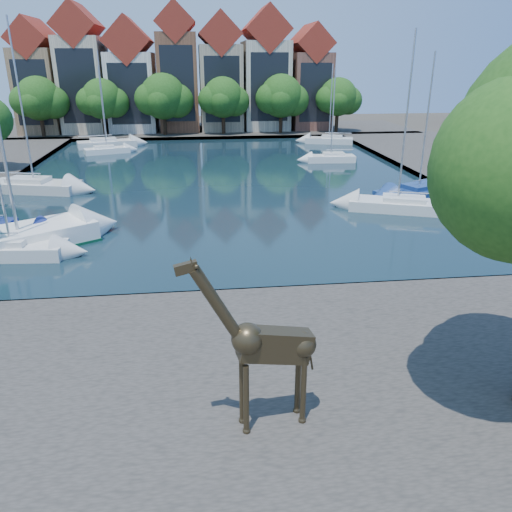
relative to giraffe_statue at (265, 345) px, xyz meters
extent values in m
plane|color=#38332B|center=(0.35, 8.94, -3.01)|extent=(160.00, 160.00, 0.00)
cube|color=black|center=(0.35, 32.94, -2.97)|extent=(38.00, 50.00, 0.08)
cube|color=#47433D|center=(0.35, 1.94, -2.76)|extent=(50.00, 14.00, 0.50)
cube|color=#47433D|center=(0.35, 64.94, -2.76)|extent=(60.00, 16.00, 0.50)
cube|color=#47433D|center=(25.35, 32.94, -2.76)|extent=(14.00, 52.00, 0.50)
cube|color=#977552|center=(-22.65, 64.94, 2.99)|extent=(5.39, 9.00, 11.00)
cube|color=maroon|center=(-22.65, 64.94, 9.70)|extent=(5.44, 9.18, 5.44)
cube|color=black|center=(-22.65, 60.46, 2.99)|extent=(4.40, 0.05, 8.25)
cube|color=beige|center=(-16.65, 64.94, 3.74)|extent=(5.88, 9.00, 12.50)
cube|color=maroon|center=(-16.65, 64.94, 11.31)|extent=(5.94, 9.18, 5.94)
cube|color=black|center=(-16.65, 60.46, 3.74)|extent=(4.80, 0.05, 9.38)
cube|color=silver|center=(-10.15, 64.94, 2.74)|extent=(6.37, 9.00, 10.50)
cube|color=maroon|center=(-10.15, 64.94, 9.42)|extent=(6.43, 9.18, 6.43)
cube|color=black|center=(-10.15, 60.46, 2.74)|extent=(5.20, 0.05, 7.88)
cube|color=brown|center=(-3.65, 64.94, 3.99)|extent=(5.39, 9.00, 13.00)
cube|color=maroon|center=(-3.65, 64.94, 11.70)|extent=(5.44, 9.18, 5.44)
cube|color=black|center=(-3.65, 60.46, 3.99)|extent=(4.40, 0.05, 9.75)
cube|color=tan|center=(2.35, 64.94, 3.24)|extent=(5.88, 9.00, 11.50)
cube|color=maroon|center=(2.35, 64.94, 10.31)|extent=(5.94, 9.18, 5.94)
cube|color=black|center=(2.35, 60.46, 3.24)|extent=(4.80, 0.05, 8.62)
cube|color=beige|center=(8.85, 64.94, 3.49)|extent=(6.37, 9.00, 12.00)
cube|color=maroon|center=(8.85, 64.94, 10.92)|extent=(6.43, 9.18, 6.43)
cube|color=black|center=(8.85, 60.46, 3.49)|extent=(5.20, 0.05, 9.00)
cube|color=brown|center=(15.35, 64.94, 2.74)|extent=(5.39, 9.00, 10.50)
cube|color=maroon|center=(15.35, 64.94, 9.20)|extent=(5.44, 9.18, 5.44)
cube|color=black|center=(15.35, 60.46, 2.74)|extent=(4.40, 0.05, 7.88)
cylinder|color=#332114|center=(-21.65, 59.44, -0.91)|extent=(0.50, 0.50, 3.20)
sphere|color=#1D4413|center=(-21.65, 59.44, 2.37)|extent=(5.60, 5.60, 5.60)
sphere|color=#1D4413|center=(-19.97, 59.74, 1.81)|extent=(4.20, 4.20, 4.20)
sphere|color=#1D4413|center=(-23.19, 59.04, 2.09)|extent=(3.92, 3.92, 3.92)
cylinder|color=#332114|center=(-13.65, 59.44, -0.91)|extent=(0.50, 0.50, 3.20)
sphere|color=#1D4413|center=(-13.65, 59.44, 2.25)|extent=(5.20, 5.20, 5.20)
sphere|color=#1D4413|center=(-12.09, 59.74, 1.73)|extent=(3.90, 3.90, 3.90)
sphere|color=#1D4413|center=(-15.08, 59.04, 1.99)|extent=(3.64, 3.64, 3.64)
cylinder|color=#332114|center=(-5.65, 59.44, -0.91)|extent=(0.50, 0.50, 3.20)
sphere|color=#1D4413|center=(-5.65, 59.44, 2.49)|extent=(6.00, 6.00, 6.00)
sphere|color=#1D4413|center=(-3.85, 59.74, 1.89)|extent=(4.50, 4.50, 4.50)
sphere|color=#1D4413|center=(-7.30, 59.04, 2.19)|extent=(4.20, 4.20, 4.20)
cylinder|color=#332114|center=(2.35, 59.44, -0.91)|extent=(0.50, 0.50, 3.20)
sphere|color=#1D4413|center=(2.35, 59.44, 2.31)|extent=(5.40, 5.40, 5.40)
sphere|color=#1D4413|center=(3.97, 59.74, 1.77)|extent=(4.05, 4.05, 4.05)
sphere|color=#1D4413|center=(0.87, 59.04, 2.04)|extent=(3.78, 3.78, 3.78)
cylinder|color=#332114|center=(10.35, 59.44, -0.91)|extent=(0.50, 0.50, 3.20)
sphere|color=#1D4413|center=(10.35, 59.44, 2.43)|extent=(5.80, 5.80, 5.80)
sphere|color=#1D4413|center=(12.09, 59.74, 1.85)|extent=(4.35, 4.35, 4.35)
sphere|color=#1D4413|center=(8.76, 59.04, 2.14)|extent=(4.06, 4.06, 4.06)
cylinder|color=#332114|center=(18.35, 59.44, -0.91)|extent=(0.50, 0.50, 3.20)
sphere|color=#1D4413|center=(18.35, 59.44, 2.25)|extent=(5.20, 5.20, 5.20)
sphere|color=#1D4413|center=(19.91, 59.74, 1.73)|extent=(3.90, 3.90, 3.90)
sphere|color=#1D4413|center=(16.92, 59.04, 1.99)|extent=(3.64, 3.64, 3.64)
cylinder|color=#392E1C|center=(-0.54, -0.31, -1.45)|extent=(0.16, 0.16, 2.13)
cylinder|color=#392E1C|center=(-0.61, 0.13, -1.45)|extent=(0.16, 0.16, 2.13)
cylinder|color=#392E1C|center=(1.06, -0.06, -1.45)|extent=(0.16, 0.16, 2.13)
cylinder|color=#392E1C|center=(1.00, 0.38, -1.45)|extent=(0.16, 0.16, 2.13)
cube|color=#392E1C|center=(0.28, 0.04, -0.03)|extent=(2.12, 0.86, 1.24)
cylinder|color=#392E1C|center=(-1.21, -0.19, 1.35)|extent=(1.39, 0.51, 2.20)
cube|color=#392E1C|center=(-1.93, -0.30, 2.43)|extent=(0.61, 0.27, 0.34)
cube|color=silver|center=(-11.65, 15.22, -2.46)|extent=(5.76, 2.45, 0.94)
cube|color=silver|center=(-11.65, 15.22, -2.15)|extent=(2.57, 1.58, 0.52)
cube|color=silver|center=(-14.65, 30.15, -2.42)|extent=(7.58, 4.25, 1.02)
cube|color=silver|center=(-14.65, 30.15, -2.08)|extent=(3.48, 2.50, 0.57)
cylinder|color=#B2B2B7|center=(-14.65, 30.15, 3.94)|extent=(0.14, 0.14, 12.16)
cube|color=white|center=(-11.65, 47.65, -2.52)|extent=(5.22, 3.29, 0.82)
cube|color=white|center=(-11.65, 47.65, -2.25)|extent=(2.44, 1.86, 0.46)
cylinder|color=#B2B2B7|center=(-11.65, 47.65, 2.06)|extent=(0.11, 0.11, 8.70)
cube|color=silver|center=(-12.32, 52.14, -2.43)|extent=(7.28, 4.20, 1.01)
cube|color=silver|center=(-12.32, 52.14, -2.09)|extent=(3.36, 2.45, 0.56)
cylinder|color=#B2B2B7|center=(-12.32, 52.14, 2.95)|extent=(0.13, 0.13, 10.19)
cube|color=silver|center=(12.35, 21.38, -2.46)|extent=(7.00, 4.48, 0.94)
cube|color=silver|center=(12.35, 21.38, -2.15)|extent=(3.28, 2.53, 0.52)
cylinder|color=#B2B2B7|center=(12.35, 21.38, 3.33)|extent=(0.13, 0.13, 11.06)
cube|color=navy|center=(15.35, 24.68, -2.46)|extent=(7.58, 5.19, 0.93)
cube|color=navy|center=(15.35, 24.68, -2.15)|extent=(3.58, 2.87, 0.52)
cylinder|color=#B2B2B7|center=(15.35, 24.68, 2.69)|extent=(0.12, 0.12, 9.80)
cube|color=white|center=(12.35, 39.65, -2.49)|extent=(5.05, 2.01, 0.88)
cube|color=white|center=(12.35, 39.65, -2.20)|extent=(2.23, 1.33, 0.49)
cylinder|color=#B2B2B7|center=(12.35, 39.65, 2.05)|extent=(0.12, 0.12, 8.60)
cube|color=silver|center=(15.35, 51.90, -2.47)|extent=(6.31, 3.70, 0.93)
cube|color=silver|center=(15.35, 51.90, -2.16)|extent=(2.92, 2.14, 0.51)
cylinder|color=#B2B2B7|center=(15.35, 51.90, 2.19)|extent=(0.12, 0.12, 8.80)
camera|label=1|loc=(-1.58, -11.20, 6.97)|focal=35.00mm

